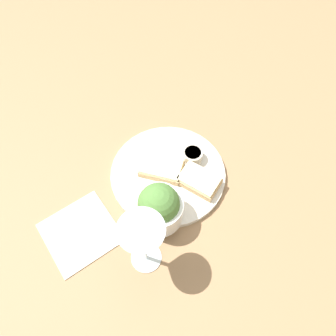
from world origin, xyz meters
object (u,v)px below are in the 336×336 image
(napkin, at_px, (80,232))
(salad_bowl, at_px, (159,207))
(cheese_toast_far, at_px, (199,180))
(cheese_toast_near, at_px, (162,168))
(sauce_ramekin, at_px, (193,155))
(wine_glass, at_px, (143,239))

(napkin, bearing_deg, salad_bowl, -120.07)
(cheese_toast_far, bearing_deg, cheese_toast_near, 27.14)
(sauce_ramekin, bearing_deg, cheese_toast_far, 148.53)
(salad_bowl, height_order, wine_glass, wine_glass)
(sauce_ramekin, height_order, cheese_toast_far, sauce_ramekin)
(salad_bowl, bearing_deg, wine_glass, 122.21)
(salad_bowl, relative_size, cheese_toast_near, 0.90)
(salad_bowl, bearing_deg, sauce_ramekin, -68.96)
(cheese_toast_near, bearing_deg, wine_glass, 130.18)
(salad_bowl, bearing_deg, cheese_toast_far, -89.52)
(sauce_ramekin, bearing_deg, salad_bowl, 111.04)
(salad_bowl, bearing_deg, napkin, 59.93)
(salad_bowl, xyz_separation_m, napkin, (0.09, 0.16, -0.06))
(sauce_ramekin, bearing_deg, wine_glass, 115.01)
(cheese_toast_far, distance_m, wine_glass, 0.23)
(salad_bowl, distance_m, napkin, 0.19)
(sauce_ramekin, distance_m, wine_glass, 0.29)
(sauce_ramekin, relative_size, wine_glass, 0.29)
(cheese_toast_near, xyz_separation_m, napkin, (0.00, 0.24, -0.02))
(salad_bowl, relative_size, napkin, 0.65)
(salad_bowl, height_order, cheese_toast_near, salad_bowl)
(cheese_toast_far, bearing_deg, napkin, 72.37)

